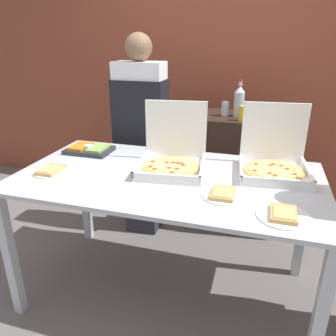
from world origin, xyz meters
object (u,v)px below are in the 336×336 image
at_px(paper_plate_front_left, 223,194).
at_px(paper_plate_front_right, 283,215).
at_px(veggie_tray, 89,149).
at_px(pizza_box_near_right, 172,158).
at_px(soda_bottle, 239,101).
at_px(person_server_vest, 141,128).
at_px(soda_can_colored, 243,113).
at_px(paper_plate_front_center, 51,171).
at_px(soda_can_silver, 225,109).
at_px(pizza_box_far_left, 274,161).

bearing_deg(paper_plate_front_left, paper_plate_front_right, -24.37).
xyz_separation_m(paper_plate_front_right, veggie_tray, (-1.34, 0.58, 0.01)).
relative_size(pizza_box_near_right, soda_bottle, 1.54).
bearing_deg(person_server_vest, paper_plate_front_left, 131.60).
relative_size(soda_can_colored, person_server_vest, 0.07).
xyz_separation_m(paper_plate_front_center, soda_can_silver, (0.92, 1.23, 0.20)).
bearing_deg(person_server_vest, soda_can_silver, -152.72).
height_order(paper_plate_front_left, veggie_tray, veggie_tray).
relative_size(pizza_box_far_left, paper_plate_front_center, 2.14).
bearing_deg(paper_plate_front_center, veggie_tray, 84.84).
height_order(pizza_box_near_right, pizza_box_far_left, same).
bearing_deg(person_server_vest, veggie_tray, 64.48).
height_order(paper_plate_front_right, person_server_vest, person_server_vest).
xyz_separation_m(soda_can_colored, person_server_vest, (-0.81, -0.20, -0.14)).
relative_size(veggie_tray, person_server_vest, 0.19).
distance_m(pizza_box_near_right, paper_plate_front_center, 0.77).
relative_size(paper_plate_front_center, paper_plate_front_right, 0.84).
bearing_deg(pizza_box_far_left, pizza_box_near_right, -174.59).
xyz_separation_m(paper_plate_front_left, soda_can_colored, (-0.00, 1.11, 0.20)).
height_order(pizza_box_near_right, paper_plate_front_center, pizza_box_near_right).
relative_size(pizza_box_near_right, pizza_box_far_left, 1.03).
relative_size(pizza_box_near_right, paper_plate_front_left, 2.03).
height_order(paper_plate_front_right, soda_can_silver, soda_can_silver).
relative_size(pizza_box_near_right, soda_can_silver, 3.80).
bearing_deg(pizza_box_near_right, soda_can_colored, 58.39).
xyz_separation_m(soda_can_silver, person_server_vest, (-0.65, -0.34, -0.14)).
height_order(soda_bottle, soda_can_colored, soda_bottle).
distance_m(pizza_box_far_left, soda_bottle, 0.92).
bearing_deg(soda_bottle, veggie_tray, -140.28).
height_order(pizza_box_far_left, veggie_tray, pizza_box_far_left).
xyz_separation_m(veggie_tray, person_server_vest, (0.23, 0.48, 0.05)).
height_order(paper_plate_front_left, person_server_vest, person_server_vest).
distance_m(paper_plate_front_left, veggie_tray, 1.13).
bearing_deg(person_server_vest, soda_bottle, -155.52).
relative_size(soda_bottle, soda_can_silver, 2.47).
relative_size(paper_plate_front_center, soda_bottle, 0.70).
xyz_separation_m(paper_plate_front_right, person_server_vest, (-1.12, 1.05, 0.07)).
distance_m(pizza_box_far_left, soda_can_silver, 0.94).
bearing_deg(paper_plate_front_right, pizza_box_far_left, 95.03).
distance_m(pizza_box_near_right, veggie_tray, 0.69).
bearing_deg(soda_bottle, pizza_box_far_left, -70.20).
relative_size(paper_plate_front_left, paper_plate_front_right, 0.91).
height_order(paper_plate_front_left, soda_can_silver, soda_can_silver).
bearing_deg(soda_can_colored, soda_bottle, 107.08).
bearing_deg(paper_plate_front_right, soda_can_silver, 108.49).
relative_size(soda_bottle, soda_can_colored, 2.47).
bearing_deg(paper_plate_front_right, person_server_vest, 136.65).
height_order(soda_bottle, soda_can_silver, soda_bottle).
bearing_deg(pizza_box_near_right, soda_can_silver, 70.46).
height_order(paper_plate_front_center, veggie_tray, veggie_tray).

